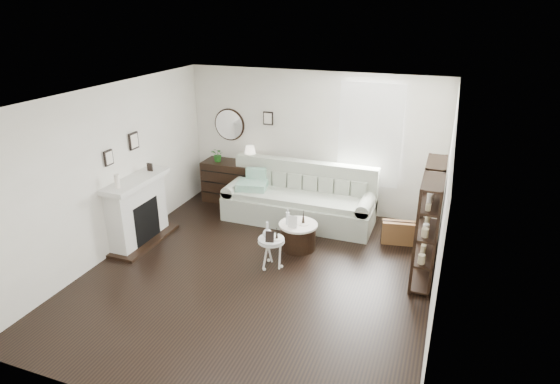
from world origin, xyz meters
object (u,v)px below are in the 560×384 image
at_px(dresser, 234,182).
at_px(drum_table, 298,236).
at_px(sofa, 300,202).
at_px(pedestal_table, 271,241).

distance_m(dresser, drum_table, 2.37).
relative_size(sofa, dresser, 2.19).
bearing_deg(pedestal_table, drum_table, 75.16).
xyz_separation_m(sofa, drum_table, (0.32, -1.08, -0.13)).
bearing_deg(sofa, pedestal_table, -85.87).
bearing_deg(drum_table, sofa, 106.75).
height_order(sofa, pedestal_table, sofa).
relative_size(drum_table, pedestal_table, 1.30).
bearing_deg(dresser, pedestal_table, -52.71).
bearing_deg(pedestal_table, dresser, 127.29).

